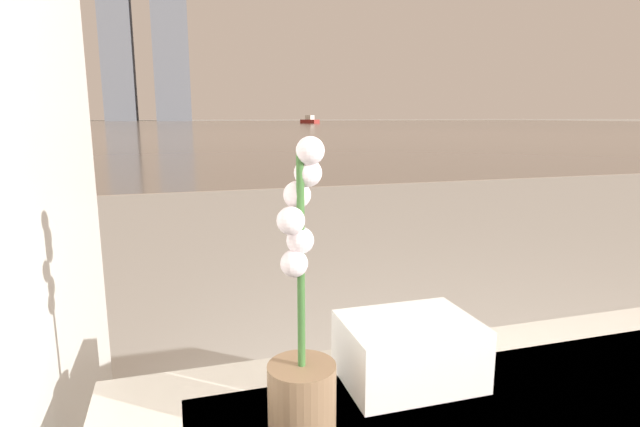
{
  "coord_description": "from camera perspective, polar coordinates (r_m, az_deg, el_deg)",
  "views": [
    {
      "loc": [
        -0.7,
        0.07,
        1.02
      ],
      "look_at": [
        -0.02,
        2.36,
        0.55
      ],
      "focal_mm": 28.0,
      "sensor_mm": 36.0,
      "label": 1
    }
  ],
  "objects": [
    {
      "name": "potted_orchid",
      "position": [
        0.82,
        -2.13,
        -15.05
      ],
      "size": [
        0.11,
        0.11,
        0.47
      ],
      "color": "#8C6B4C",
      "rests_on": "bathtub"
    },
    {
      "name": "towel_stack",
      "position": [
        0.99,
        10.1,
        -15.14
      ],
      "size": [
        0.25,
        0.18,
        0.12
      ],
      "color": "white",
      "rests_on": "bathtub"
    },
    {
      "name": "harbor_water",
      "position": [
        61.95,
        -16.06,
        9.7
      ],
      "size": [
        180.0,
        110.0,
        0.01
      ],
      "color": "gray",
      "rests_on": "ground_plane"
    },
    {
      "name": "harbor_boat_1",
      "position": [
        80.53,
        -28.56,
        9.31
      ],
      "size": [
        2.14,
        3.2,
        1.14
      ],
      "color": "navy",
      "rests_on": "harbor_water"
    },
    {
      "name": "harbor_boat_2",
      "position": [
        72.33,
        -1.18,
        10.58
      ],
      "size": [
        2.28,
        3.21,
        1.15
      ],
      "color": "maroon",
      "rests_on": "harbor_water"
    },
    {
      "name": "skyline_tower_1",
      "position": [
        122.27,
        -31.54,
        15.85
      ],
      "size": [
        13.49,
        7.31,
        29.13
      ],
      "color": "gray",
      "rests_on": "ground_plane"
    },
    {
      "name": "skyline_tower_2",
      "position": [
        119.92,
        -22.35,
        19.55
      ],
      "size": [
        6.17,
        9.76,
        40.69
      ],
      "color": "slate",
      "rests_on": "ground_plane"
    },
    {
      "name": "skyline_tower_3",
      "position": [
        118.87,
        -16.74,
        17.8
      ],
      "size": [
        7.22,
        12.89,
        31.79
      ],
      "color": "slate",
      "rests_on": "ground_plane"
    }
  ]
}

